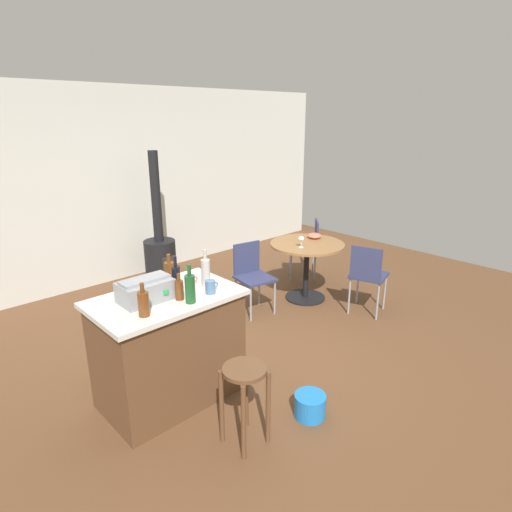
{
  "coord_description": "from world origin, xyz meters",
  "views": [
    {
      "loc": [
        -2.67,
        -2.81,
        2.3
      ],
      "look_at": [
        0.36,
        0.39,
        0.84
      ],
      "focal_mm": 30.0,
      "sensor_mm": 36.0,
      "label": 1
    }
  ],
  "objects_px": {
    "kitchen_island": "(169,348)",
    "plastic_bucket": "(310,405)",
    "wood_stove": "(160,252)",
    "bottle_0": "(190,288)",
    "bottle_5": "(170,272)",
    "folding_chair_left": "(368,273)",
    "dining_table": "(307,257)",
    "bottle_2": "(179,290)",
    "bottle_3": "(176,279)",
    "toolbox": "(145,290)",
    "bottle_4": "(206,272)",
    "cup_0": "(191,281)",
    "cup_1": "(211,287)",
    "wine_glass": "(301,239)",
    "bottle_1": "(143,303)",
    "folding_chair_far": "(252,273)",
    "folding_chair_near": "(308,244)",
    "serving_bowl": "(314,236)",
    "wooden_stool": "(245,389)"
  },
  "relations": [
    {
      "from": "bottle_2",
      "to": "bottle_4",
      "type": "bearing_deg",
      "value": 15.4
    },
    {
      "from": "folding_chair_left",
      "to": "dining_table",
      "type": "bearing_deg",
      "value": 102.25
    },
    {
      "from": "dining_table",
      "to": "serving_bowl",
      "type": "bearing_deg",
      "value": 18.99
    },
    {
      "from": "folding_chair_left",
      "to": "cup_0",
      "type": "xyz_separation_m",
      "value": [
        -2.32,
        0.26,
        0.46
      ]
    },
    {
      "from": "bottle_2",
      "to": "cup_1",
      "type": "distance_m",
      "value": 0.26
    },
    {
      "from": "dining_table",
      "to": "cup_0",
      "type": "xyz_separation_m",
      "value": [
        -2.15,
        -0.53,
        0.4
      ]
    },
    {
      "from": "toolbox",
      "to": "bottle_1",
      "type": "bearing_deg",
      "value": -122.22
    },
    {
      "from": "folding_chair_left",
      "to": "bottle_5",
      "type": "bearing_deg",
      "value": 169.87
    },
    {
      "from": "dining_table",
      "to": "folding_chair_far",
      "type": "distance_m",
      "value": 0.79
    },
    {
      "from": "folding_chair_far",
      "to": "dining_table",
      "type": "bearing_deg",
      "value": -15.46
    },
    {
      "from": "toolbox",
      "to": "bottle_3",
      "type": "xyz_separation_m",
      "value": [
        0.26,
        -0.03,
        0.03
      ]
    },
    {
      "from": "kitchen_island",
      "to": "wine_glass",
      "type": "bearing_deg",
      "value": 12.83
    },
    {
      "from": "bottle_3",
      "to": "toolbox",
      "type": "bearing_deg",
      "value": 173.35
    },
    {
      "from": "bottle_0",
      "to": "wood_stove",
      "type": "bearing_deg",
      "value": 63.99
    },
    {
      "from": "dining_table",
      "to": "folding_chair_far",
      "type": "height_order",
      "value": "folding_chair_far"
    },
    {
      "from": "wooden_stool",
      "to": "bottle_4",
      "type": "bearing_deg",
      "value": 71.04
    },
    {
      "from": "cup_0",
      "to": "bottle_2",
      "type": "bearing_deg",
      "value": -142.43
    },
    {
      "from": "kitchen_island",
      "to": "plastic_bucket",
      "type": "distance_m",
      "value": 1.24
    },
    {
      "from": "bottle_5",
      "to": "cup_0",
      "type": "distance_m",
      "value": 0.2
    },
    {
      "from": "toolbox",
      "to": "bottle_4",
      "type": "height_order",
      "value": "bottle_4"
    },
    {
      "from": "kitchen_island",
      "to": "bottle_5",
      "type": "bearing_deg",
      "value": 49.44
    },
    {
      "from": "toolbox",
      "to": "cup_0",
      "type": "bearing_deg",
      "value": 1.31
    },
    {
      "from": "serving_bowl",
      "to": "wooden_stool",
      "type": "bearing_deg",
      "value": -150.02
    },
    {
      "from": "bottle_4",
      "to": "serving_bowl",
      "type": "bearing_deg",
      "value": 16.97
    },
    {
      "from": "bottle_4",
      "to": "wine_glass",
      "type": "height_order",
      "value": "bottle_4"
    },
    {
      "from": "folding_chair_near",
      "to": "bottle_3",
      "type": "xyz_separation_m",
      "value": [
        -2.91,
        -1.06,
        0.54
      ]
    },
    {
      "from": "wood_stove",
      "to": "bottle_5",
      "type": "height_order",
      "value": "wood_stove"
    },
    {
      "from": "toolbox",
      "to": "wooden_stool",
      "type": "bearing_deg",
      "value": -73.49
    },
    {
      "from": "wood_stove",
      "to": "wine_glass",
      "type": "height_order",
      "value": "wood_stove"
    },
    {
      "from": "cup_0",
      "to": "wine_glass",
      "type": "xyz_separation_m",
      "value": [
        1.95,
        0.47,
        -0.12
      ]
    },
    {
      "from": "wood_stove",
      "to": "serving_bowl",
      "type": "bearing_deg",
      "value": -52.17
    },
    {
      "from": "bottle_4",
      "to": "serving_bowl",
      "type": "relative_size",
      "value": 1.76
    },
    {
      "from": "plastic_bucket",
      "to": "bottle_2",
      "type": "bearing_deg",
      "value": 126.4
    },
    {
      "from": "folding_chair_far",
      "to": "bottle_4",
      "type": "bearing_deg",
      "value": -147.32
    },
    {
      "from": "toolbox",
      "to": "bottle_2",
      "type": "bearing_deg",
      "value": -39.35
    },
    {
      "from": "dining_table",
      "to": "bottle_5",
      "type": "distance_m",
      "value": 2.32
    },
    {
      "from": "dining_table",
      "to": "toolbox",
      "type": "bearing_deg",
      "value": -168.11
    },
    {
      "from": "kitchen_island",
      "to": "folding_chair_left",
      "type": "bearing_deg",
      "value": -4.94
    },
    {
      "from": "toolbox",
      "to": "wine_glass",
      "type": "bearing_deg",
      "value": 11.36
    },
    {
      "from": "bottle_0",
      "to": "plastic_bucket",
      "type": "bearing_deg",
      "value": -51.24
    },
    {
      "from": "bottle_0",
      "to": "wine_glass",
      "type": "bearing_deg",
      "value": 19.15
    },
    {
      "from": "bottle_4",
      "to": "plastic_bucket",
      "type": "height_order",
      "value": "bottle_4"
    },
    {
      "from": "serving_bowl",
      "to": "folding_chair_left",
      "type": "bearing_deg",
      "value": -94.64
    },
    {
      "from": "bottle_2",
      "to": "bottle_5",
      "type": "bearing_deg",
      "value": 69.06
    },
    {
      "from": "bottle_4",
      "to": "serving_bowl",
      "type": "height_order",
      "value": "bottle_4"
    },
    {
      "from": "bottle_0",
      "to": "bottle_4",
      "type": "height_order",
      "value": "bottle_4"
    },
    {
      "from": "wood_stove",
      "to": "bottle_0",
      "type": "relative_size",
      "value": 6.1
    },
    {
      "from": "cup_0",
      "to": "bottle_3",
      "type": "bearing_deg",
      "value": -166.19
    },
    {
      "from": "bottle_1",
      "to": "bottle_5",
      "type": "distance_m",
      "value": 0.63
    },
    {
      "from": "folding_chair_left",
      "to": "cup_0",
      "type": "relative_size",
      "value": 7.81
    }
  ]
}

